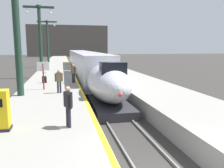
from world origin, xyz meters
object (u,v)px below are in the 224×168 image
object	(u,v)px
highspeed_train_main	(86,65)
station_column_distant	(48,37)
departure_info_board	(43,70)
passenger_near_edge	(73,72)
passenger_far_waiting	(68,104)
station_column_far	(40,32)
ticket_machine_yellow	(0,112)
station_column_mid	(16,16)
passenger_mid_platform	(59,79)
rolling_suitcase	(44,80)

from	to	relation	value
highspeed_train_main	station_column_distant	world-z (taller)	station_column_distant
highspeed_train_main	departure_info_board	bearing A→B (deg)	-109.66
passenger_near_edge	passenger_far_waiting	distance (m)	11.90
station_column_far	ticket_machine_yellow	world-z (taller)	station_column_far
station_column_far	station_column_distant	xyz separation A→B (m)	(0.00, 17.54, -0.05)
station_column_mid	station_column_distant	xyz separation A→B (m)	(0.00, 34.51, 0.04)
station_column_mid	passenger_mid_platform	bearing A→B (deg)	7.15
passenger_near_edge	passenger_far_waiting	bearing A→B (deg)	-93.80
passenger_far_waiting	ticket_machine_yellow	bearing A→B (deg)	175.22
passenger_far_waiting	highspeed_train_main	bearing A→B (deg)	82.29
highspeed_train_main	rolling_suitcase	bearing A→B (deg)	-117.09
station_column_distant	departure_info_board	size ratio (longest dim) A/B	4.07
ticket_machine_yellow	passenger_near_edge	bearing A→B (deg)	73.69
station_column_distant	rolling_suitcase	world-z (taller)	station_column_distant
ticket_machine_yellow	station_column_distant	bearing A→B (deg)	90.49
passenger_near_edge	ticket_machine_yellow	xyz separation A→B (m)	(-3.41, -11.66, -0.25)
passenger_mid_platform	departure_info_board	distance (m)	2.06
departure_info_board	highspeed_train_main	bearing A→B (deg)	70.34
highspeed_train_main	passenger_near_edge	distance (m)	9.99
highspeed_train_main	ticket_machine_yellow	xyz separation A→B (m)	(-5.55, -21.42, -0.13)
highspeed_train_main	passenger_far_waiting	world-z (taller)	highspeed_train_main
departure_info_board	passenger_far_waiting	bearing A→B (deg)	-79.82
highspeed_train_main	departure_info_board	size ratio (longest dim) A/B	18.14
station_column_mid	departure_info_board	world-z (taller)	station_column_mid
rolling_suitcase	station_column_distant	bearing A→B (deg)	92.29
station_column_distant	ticket_machine_yellow	distance (m)	41.55
station_column_mid	passenger_mid_platform	distance (m)	4.92
passenger_near_edge	highspeed_train_main	bearing A→B (deg)	77.64
ticket_machine_yellow	station_column_mid	bearing A→B (deg)	92.95
highspeed_train_main	station_column_mid	size ratio (longest dim) A/B	4.49
passenger_far_waiting	rolling_suitcase	xyz separation A→B (m)	(-1.81, 12.37, -0.69)
station_column_distant	departure_info_board	world-z (taller)	station_column_distant
highspeed_train_main	passenger_far_waiting	size ratio (longest dim) A/B	22.76
highspeed_train_main	station_column_far	size ratio (longest dim) A/B	4.41
passenger_mid_platform	passenger_far_waiting	size ratio (longest dim) A/B	1.00
passenger_near_edge	station_column_distant	bearing A→B (deg)	97.23
passenger_far_waiting	rolling_suitcase	size ratio (longest dim) A/B	1.72
station_column_distant	rolling_suitcase	distance (m)	29.58
passenger_far_waiting	station_column_distant	bearing A→B (deg)	94.09
passenger_near_edge	rolling_suitcase	size ratio (longest dim) A/B	1.72
highspeed_train_main	station_column_mid	xyz separation A→B (m)	(-5.90, -14.62, 4.32)
passenger_far_waiting	station_column_mid	bearing A→B (deg)	112.96
highspeed_train_main	station_column_distant	distance (m)	21.20
station_column_far	passenger_far_waiting	xyz separation A→B (m)	(2.97, -23.98, -4.29)
rolling_suitcase	ticket_machine_yellow	bearing A→B (deg)	-93.83
station_column_mid	station_column_distant	size ratio (longest dim) A/B	0.99
passenger_near_edge	departure_info_board	world-z (taller)	departure_info_board
station_column_distant	departure_info_board	bearing A→B (deg)	-87.60
station_column_mid	passenger_mid_platform	size ratio (longest dim) A/B	5.06
station_column_far	passenger_far_waiting	world-z (taller)	station_column_far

